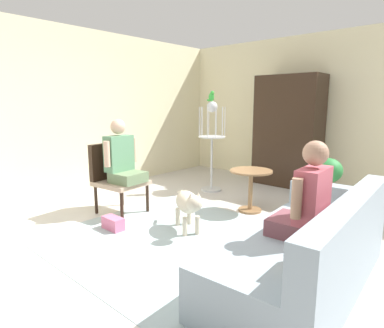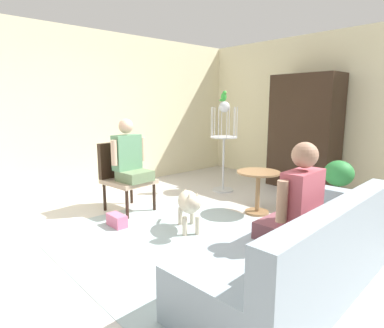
% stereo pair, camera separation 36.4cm
% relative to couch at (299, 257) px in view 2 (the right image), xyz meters
% --- Properties ---
extents(ground_plane, '(8.13, 8.13, 0.00)m').
position_rel_couch_xyz_m(ground_plane, '(-1.34, 0.04, -0.29)').
color(ground_plane, beige).
extents(back_wall, '(6.21, 0.12, 2.73)m').
position_rel_couch_xyz_m(back_wall, '(-1.34, 3.49, 1.07)').
color(back_wall, beige).
rests_on(back_wall, ground).
extents(left_wall, '(0.12, 7.38, 2.73)m').
position_rel_couch_xyz_m(left_wall, '(-4.20, 0.34, 1.07)').
color(left_wall, beige).
rests_on(left_wall, ground).
extents(area_rug, '(2.72, 2.43, 0.01)m').
position_rel_couch_xyz_m(area_rug, '(-1.39, -0.09, -0.29)').
color(area_rug, '#9EB2B7').
rests_on(area_rug, ground).
extents(couch, '(1.02, 2.10, 0.81)m').
position_rel_couch_xyz_m(couch, '(0.00, 0.00, 0.00)').
color(couch, '#8EA0AD').
rests_on(couch, ground).
extents(armchair, '(0.68, 0.63, 0.96)m').
position_rel_couch_xyz_m(armchair, '(-2.81, 0.05, 0.25)').
color(armchair, black).
rests_on(armchair, ground).
extents(person_on_couch, '(0.43, 0.55, 0.80)m').
position_rel_couch_xyz_m(person_on_couch, '(-0.03, -0.04, 0.45)').
color(person_on_couch, brown).
extents(person_on_armchair, '(0.48, 0.56, 0.84)m').
position_rel_couch_xyz_m(person_on_armchair, '(-2.65, 0.06, 0.49)').
color(person_on_armchair, '#657C56').
extents(round_end_table, '(0.59, 0.59, 0.59)m').
position_rel_couch_xyz_m(round_end_table, '(-1.38, 1.31, 0.11)').
color(round_end_table, olive).
rests_on(round_end_table, ground).
extents(dog, '(0.71, 0.48, 0.55)m').
position_rel_couch_xyz_m(dog, '(-1.53, 0.18, 0.05)').
color(dog, beige).
rests_on(dog, ground).
extents(bird_cage_stand, '(0.46, 0.46, 1.54)m').
position_rel_couch_xyz_m(bird_cage_stand, '(-2.50, 1.84, 0.59)').
color(bird_cage_stand, silver).
rests_on(bird_cage_stand, ground).
extents(parrot, '(0.17, 0.10, 0.17)m').
position_rel_couch_xyz_m(parrot, '(-2.52, 1.84, 1.33)').
color(parrot, green).
rests_on(parrot, bird_cage_stand).
extents(potted_plant, '(0.37, 0.37, 0.79)m').
position_rel_couch_xyz_m(potted_plant, '(-0.53, 1.85, 0.19)').
color(potted_plant, '#996047').
rests_on(potted_plant, ground).
extents(armoire_cabinet, '(1.15, 0.56, 2.00)m').
position_rel_couch_xyz_m(armoire_cabinet, '(-1.72, 3.08, 0.71)').
color(armoire_cabinet, black).
rests_on(armoire_cabinet, ground).
extents(handbag, '(0.29, 0.14, 0.15)m').
position_rel_couch_xyz_m(handbag, '(-2.25, -0.39, -0.22)').
color(handbag, '#D8668C').
rests_on(handbag, ground).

